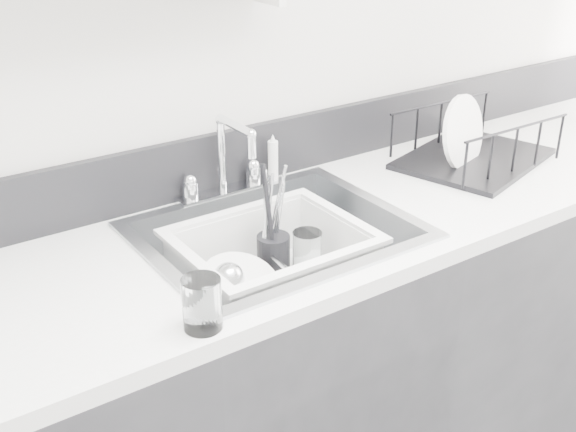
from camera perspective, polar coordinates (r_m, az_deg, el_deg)
counter_run at (r=1.98m, az=-0.84°, el=-13.14°), size 3.20×0.62×0.92m
backsplash at (r=1.93m, az=-5.87°, el=4.22°), size 3.20×0.02×0.16m
sink at (r=1.77m, az=-0.92°, el=-3.79°), size 0.64×0.52×0.20m
faucet at (r=1.90m, az=-5.07°, el=3.20°), size 0.26×0.18×0.23m
side_sprayer at (r=1.98m, az=-1.19°, el=4.56°), size 0.03×0.03×0.14m
wash_tub at (r=1.75m, az=-1.26°, el=-3.88°), size 0.47×0.39×0.17m
plate_stack at (r=1.74m, az=-3.60°, el=-6.03°), size 0.24×0.23×0.09m
utensil_cup at (r=1.83m, az=-1.17°, el=-2.84°), size 0.08×0.08×0.28m
ladle at (r=1.74m, az=-2.30°, el=-5.12°), size 0.32×0.18×0.09m
tumbler_in_tub at (r=1.85m, az=1.52°, el=-2.82°), size 0.09×0.09×0.11m
tumbler_counter at (r=1.36m, az=-6.81°, el=-6.90°), size 0.09×0.09×0.10m
dish_rack at (r=2.20m, az=14.61°, el=6.11°), size 0.52×0.44×0.15m
bowl_small at (r=1.80m, az=2.58°, el=-4.99°), size 0.15×0.15×0.04m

